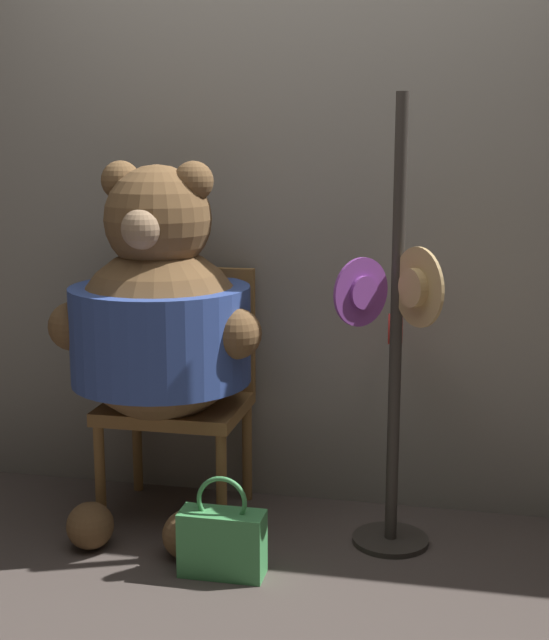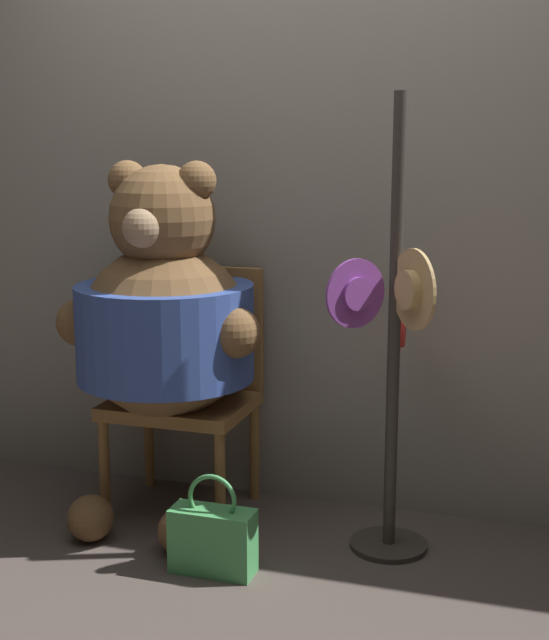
% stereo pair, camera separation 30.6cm
% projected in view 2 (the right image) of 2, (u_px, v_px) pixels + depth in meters
% --- Properties ---
extents(ground_plane, '(14.00, 14.00, 0.00)m').
position_uv_depth(ground_plane, '(262.00, 555.00, 3.17)').
color(ground_plane, '#4C423D').
extents(wall_back, '(8.00, 0.10, 2.27)m').
position_uv_depth(wall_back, '(309.00, 222.00, 3.51)').
color(wall_back, gray).
rests_on(wall_back, ground_plane).
extents(chair, '(0.54, 0.45, 0.96)m').
position_uv_depth(chair, '(189.00, 379.00, 3.55)').
color(chair, olive).
rests_on(chair, ground_plane).
extents(teddy_bear, '(0.81, 0.72, 1.38)m').
position_uv_depth(teddy_bear, '(164.00, 320.00, 3.36)').
color(teddy_bear, brown).
rests_on(teddy_bear, ground_plane).
extents(hat_display_rack, '(0.36, 0.50, 1.61)m').
position_uv_depth(hat_display_rack, '(393.00, 355.00, 3.08)').
color(hat_display_rack, '#332D28').
rests_on(hat_display_rack, ground_plane).
extents(handbag_on_ground, '(0.29, 0.12, 0.35)m').
position_uv_depth(handbag_on_ground, '(213.00, 539.00, 3.02)').
color(handbag_on_ground, '#479E56').
rests_on(handbag_on_ground, ground_plane).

